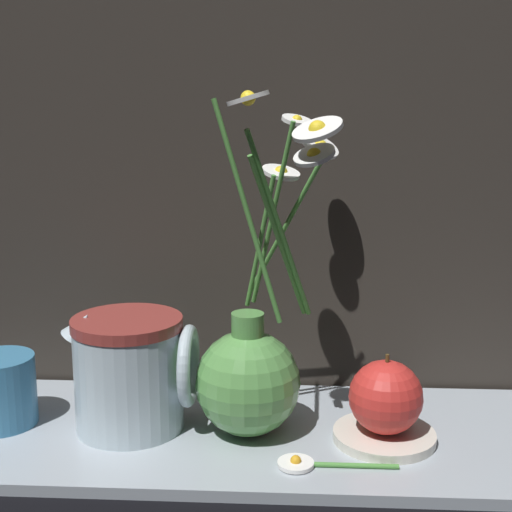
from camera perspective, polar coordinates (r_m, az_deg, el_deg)
ground_plane at (r=0.80m, az=0.27°, el=-14.49°), size 6.00×6.00×0.00m
shelf at (r=0.80m, az=0.27°, el=-14.11°), size 0.76×0.25×0.01m
vase_with_flowers at (r=0.76m, az=-0.49°, el=-9.13°), size 0.16×0.20×0.36m
ceramic_pitcher at (r=0.79m, az=-9.95°, el=-8.79°), size 0.14×0.12×0.14m
saucer_plate at (r=0.78m, az=10.22°, el=-13.97°), size 0.11×0.11×0.01m
orange_fruit at (r=0.77m, az=10.34°, el=-11.04°), size 0.08×0.08×0.09m
loose_daisy at (r=0.73m, az=4.34°, el=-16.23°), size 0.12×0.04×0.01m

